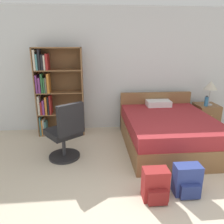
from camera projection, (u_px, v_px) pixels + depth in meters
wall_back at (129, 71)px, 4.78m from camera, size 9.00×0.06×2.60m
bookshelf at (53, 91)px, 4.47m from camera, size 0.95×0.34×1.80m
bed at (167, 130)px, 4.10m from camera, size 1.55×1.91×0.85m
office_chair at (66, 134)px, 3.54m from camera, size 0.70×0.72×1.00m
nightstand at (205, 117)px, 4.87m from camera, size 0.46×0.50×0.59m
table_lamp at (211, 86)px, 4.63m from camera, size 0.27×0.27×0.52m
water_bottle at (206, 101)px, 4.63m from camera, size 0.08×0.08×0.22m
backpack_blue at (187, 181)px, 2.77m from camera, size 0.33×0.26×0.41m
backpack_red at (155, 185)px, 2.68m from camera, size 0.31×0.27×0.41m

